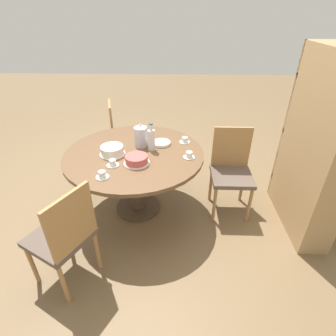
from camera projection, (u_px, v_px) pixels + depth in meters
name	position (u px, v px, depth m)	size (l,w,h in m)	color
ground_plane	(138.00, 207.00, 3.01)	(14.00, 14.00, 0.00)	brown
dining_table	(135.00, 164.00, 2.70)	(1.40, 1.40, 0.72)	#473828
chair_a	(64.00, 236.00, 1.97)	(0.57, 0.57, 0.92)	#A87A47
chair_b	(231.00, 170.00, 2.77)	(0.42, 0.42, 0.92)	#A87A47
chair_c	(123.00, 133.00, 3.57)	(0.51, 0.51, 0.92)	#A87A47
bookshelf	(312.00, 151.00, 2.42)	(0.96, 0.28, 1.72)	tan
coffee_pot	(141.00, 136.00, 2.69)	(0.14, 0.14, 0.25)	silver
water_bottle	(151.00, 139.00, 2.62)	(0.07, 0.07, 0.29)	silver
cake_main	(112.00, 151.00, 2.57)	(0.25, 0.25, 0.09)	white
cake_second	(137.00, 160.00, 2.42)	(0.24, 0.24, 0.08)	white
cup_a	(185.00, 140.00, 2.81)	(0.11, 0.11, 0.06)	silver
cup_b	(189.00, 155.00, 2.52)	(0.11, 0.11, 0.06)	silver
cup_c	(113.00, 163.00, 2.40)	(0.11, 0.11, 0.06)	silver
cup_d	(102.00, 175.00, 2.23)	(0.11, 0.11, 0.06)	silver
plate_stack	(161.00, 143.00, 2.77)	(0.19, 0.19, 0.03)	white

